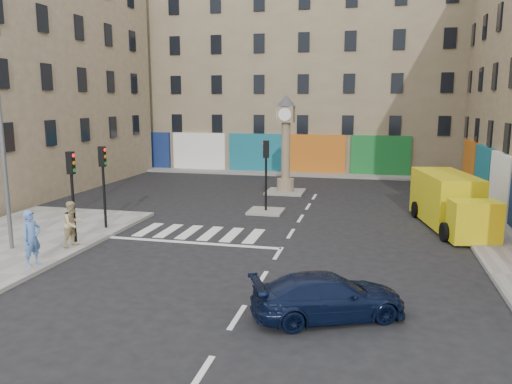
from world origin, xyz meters
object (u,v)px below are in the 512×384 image
(traffic_light_left_far, at_px, (103,174))
(yellow_van, at_px, (450,201))
(clock_pillar, at_px, (286,138))
(pedestrian_tan, at_px, (73,224))
(traffic_light_left_near, at_px, (72,182))
(navy_sedan, at_px, (328,296))
(lamp_post, at_px, (1,129))
(traffic_light_island, at_px, (266,164))
(pedestrian_blue, at_px, (32,238))

(traffic_light_left_far, bearing_deg, yellow_van, 15.94)
(traffic_light_left_far, xyz_separation_m, clock_pillar, (6.30, 11.40, 0.93))
(traffic_light_left_far, relative_size, pedestrian_tan, 2.04)
(traffic_light_left_near, relative_size, navy_sedan, 0.88)
(lamp_post, xyz_separation_m, yellow_van, (17.21, 8.17, -3.58))
(traffic_light_left_far, distance_m, lamp_post, 4.77)
(traffic_light_island, relative_size, lamp_post, 0.45)
(traffic_light_island, xyz_separation_m, yellow_van, (9.01, -1.03, -1.38))
(lamp_post, relative_size, navy_sedan, 1.97)
(traffic_light_island, bearing_deg, pedestrian_tan, -125.63)
(traffic_light_left_far, bearing_deg, clock_pillar, 61.06)
(navy_sedan, distance_m, pedestrian_tan, 11.18)
(clock_pillar, distance_m, yellow_van, 11.66)
(pedestrian_tan, bearing_deg, pedestrian_blue, -162.27)
(traffic_light_left_near, bearing_deg, navy_sedan, -23.43)
(clock_pillar, height_order, pedestrian_tan, clock_pillar)
(traffic_light_left_far, xyz_separation_m, pedestrian_blue, (0.30, -5.42, -1.49))
(lamp_post, xyz_separation_m, navy_sedan, (12.60, -3.24, -4.18))
(pedestrian_tan, bearing_deg, navy_sedan, -93.62)
(navy_sedan, bearing_deg, lamp_post, 50.75)
(lamp_post, distance_m, pedestrian_blue, 4.56)
(traffic_light_island, xyz_separation_m, lamp_post, (-8.20, -9.20, 2.20))
(traffic_light_island, relative_size, clock_pillar, 0.61)
(pedestrian_blue, bearing_deg, traffic_light_left_near, 17.60)
(traffic_light_island, bearing_deg, lamp_post, -131.71)
(pedestrian_tan, bearing_deg, yellow_van, -46.20)
(traffic_light_island, relative_size, pedestrian_tan, 2.04)
(traffic_light_left_near, height_order, yellow_van, traffic_light_left_near)
(pedestrian_tan, bearing_deg, lamp_post, 128.35)
(traffic_light_left_far, relative_size, navy_sedan, 0.88)
(yellow_van, bearing_deg, traffic_light_island, 162.58)
(yellow_van, relative_size, pedestrian_tan, 3.83)
(clock_pillar, relative_size, yellow_van, 0.88)
(traffic_light_left_near, relative_size, traffic_light_island, 1.00)
(clock_pillar, relative_size, pedestrian_blue, 3.10)
(traffic_light_island, bearing_deg, pedestrian_blue, -119.01)
(traffic_light_left_far, height_order, clock_pillar, clock_pillar)
(traffic_light_left_far, relative_size, traffic_light_island, 1.00)
(pedestrian_tan, bearing_deg, traffic_light_left_near, 45.39)
(traffic_light_island, distance_m, yellow_van, 9.18)
(yellow_van, height_order, pedestrian_blue, yellow_van)
(clock_pillar, bearing_deg, traffic_light_left_far, -118.94)
(traffic_light_left_near, relative_size, traffic_light_left_far, 1.00)
(navy_sedan, relative_size, pedestrian_blue, 2.14)
(traffic_light_left_near, bearing_deg, clock_pillar, 65.45)
(traffic_light_island, xyz_separation_m, pedestrian_tan, (-6.00, -8.37, -1.53))
(traffic_light_island, bearing_deg, yellow_van, -6.49)
(lamp_post, relative_size, pedestrian_blue, 4.21)
(traffic_light_left_far, bearing_deg, lamp_post, -116.57)
(clock_pillar, relative_size, navy_sedan, 1.45)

